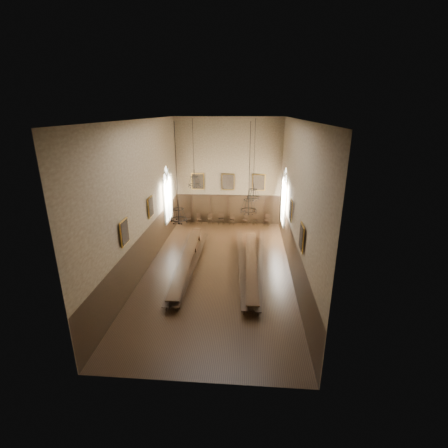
# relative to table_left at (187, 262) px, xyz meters

# --- Properties ---
(floor) EXTENTS (9.00, 18.00, 0.02)m
(floor) POSITION_rel_table_left_xyz_m (1.97, -0.06, -0.40)
(floor) COLOR black
(floor) RESTS_ON ground
(ceiling) EXTENTS (9.00, 18.00, 0.02)m
(ceiling) POSITION_rel_table_left_xyz_m (1.97, -0.06, 8.62)
(ceiling) COLOR black
(ceiling) RESTS_ON ground
(wall_back) EXTENTS (9.00, 0.02, 9.00)m
(wall_back) POSITION_rel_table_left_xyz_m (1.97, 8.95, 4.11)
(wall_back) COLOR #7F6C4E
(wall_back) RESTS_ON ground
(wall_front) EXTENTS (9.00, 0.02, 9.00)m
(wall_front) POSITION_rel_table_left_xyz_m (1.97, -9.07, 4.11)
(wall_front) COLOR #7F6C4E
(wall_front) RESTS_ON ground
(wall_left) EXTENTS (0.02, 18.00, 9.00)m
(wall_left) POSITION_rel_table_left_xyz_m (-2.54, -0.06, 4.11)
(wall_left) COLOR #7F6C4E
(wall_left) RESTS_ON ground
(wall_right) EXTENTS (0.02, 18.00, 9.00)m
(wall_right) POSITION_rel_table_left_xyz_m (6.48, -0.06, 4.11)
(wall_right) COLOR #7F6C4E
(wall_right) RESTS_ON ground
(wainscot_panelling) EXTENTS (9.00, 18.00, 2.50)m
(wainscot_panelling) POSITION_rel_table_left_xyz_m (1.97, -0.06, 0.86)
(wainscot_panelling) COLOR black
(wainscot_panelling) RESTS_ON floor
(table_left) EXTENTS (1.08, 10.02, 0.78)m
(table_left) POSITION_rel_table_left_xyz_m (0.00, 0.00, 0.00)
(table_left) COLOR black
(table_left) RESTS_ON floor
(table_right) EXTENTS (0.77, 9.46, 0.74)m
(table_right) POSITION_rel_table_left_xyz_m (4.03, -0.31, -0.02)
(table_right) COLOR black
(table_right) RESTS_ON floor
(bench_left_outer) EXTENTS (0.86, 10.09, 0.45)m
(bench_left_outer) POSITION_rel_table_left_xyz_m (-0.47, -0.06, -0.10)
(bench_left_outer) COLOR black
(bench_left_outer) RESTS_ON floor
(bench_left_inner) EXTENTS (0.47, 10.08, 0.45)m
(bench_left_inner) POSITION_rel_table_left_xyz_m (0.46, -0.02, -0.10)
(bench_left_inner) COLOR black
(bench_left_inner) RESTS_ON floor
(bench_right_inner) EXTENTS (0.91, 10.57, 0.48)m
(bench_right_inner) POSITION_rel_table_left_xyz_m (3.40, 0.14, -0.09)
(bench_right_inner) COLOR black
(bench_right_inner) RESTS_ON floor
(bench_right_outer) EXTENTS (0.86, 10.77, 0.48)m
(bench_right_outer) POSITION_rel_table_left_xyz_m (4.62, 0.20, -0.08)
(bench_right_outer) COLOR black
(bench_right_outer) RESTS_ON floor
(chair_0) EXTENTS (0.47, 0.47, 0.89)m
(chair_0) POSITION_rel_table_left_xyz_m (-1.46, 8.44, -0.12)
(chair_0) COLOR black
(chair_0) RESTS_ON floor
(chair_1) EXTENTS (0.49, 0.49, 0.90)m
(chair_1) POSITION_rel_table_left_xyz_m (-0.53, 8.53, -0.12)
(chair_1) COLOR black
(chair_1) RESTS_ON floor
(chair_2) EXTENTS (0.49, 0.49, 0.90)m
(chair_2) POSITION_rel_table_left_xyz_m (0.45, 8.55, -0.12)
(chair_2) COLOR black
(chair_2) RESTS_ON floor
(chair_3) EXTENTS (0.48, 0.48, 1.04)m
(chair_3) POSITION_rel_table_left_xyz_m (1.40, 8.49, -0.08)
(chair_3) COLOR black
(chair_3) RESTS_ON floor
(chair_4) EXTENTS (0.48, 0.48, 0.90)m
(chair_4) POSITION_rel_table_left_xyz_m (2.36, 8.41, -0.12)
(chair_4) COLOR black
(chair_4) RESTS_ON floor
(chair_5) EXTENTS (0.52, 0.52, 0.92)m
(chair_5) POSITION_rel_table_left_xyz_m (3.52, 8.54, -0.11)
(chair_5) COLOR black
(chair_5) RESTS_ON floor
(chair_6) EXTENTS (0.40, 0.40, 0.89)m
(chair_6) POSITION_rel_table_left_xyz_m (4.37, 8.55, -0.12)
(chair_6) COLOR black
(chair_6) RESTS_ON floor
(chair_7) EXTENTS (0.54, 0.54, 0.97)m
(chair_7) POSITION_rel_table_left_xyz_m (5.39, 8.51, -0.10)
(chair_7) COLOR black
(chair_7) RESTS_ON floor
(chandelier_back_left) EXTENTS (0.81, 0.81, 4.28)m
(chandelier_back_left) POSITION_rel_table_left_xyz_m (0.19, 2.35, 4.77)
(chandelier_back_left) COLOR black
(chandelier_back_left) RESTS_ON ceiling
(chandelier_back_right) EXTENTS (0.84, 0.84, 5.15)m
(chandelier_back_right) POSITION_rel_table_left_xyz_m (4.06, 2.71, 3.96)
(chandelier_back_right) COLOR black
(chandelier_back_right) RESTS_ON ceiling
(chandelier_front_left) EXTENTS (0.85, 0.85, 5.00)m
(chandelier_front_left) POSITION_rel_table_left_xyz_m (0.18, -2.60, 4.09)
(chandelier_front_left) COLOR black
(chandelier_front_left) RESTS_ON ceiling
(chandelier_front_right) EXTENTS (0.83, 0.83, 4.53)m
(chandelier_front_right) POSITION_rel_table_left_xyz_m (3.77, -2.27, 4.53)
(chandelier_front_right) COLOR black
(chandelier_front_right) RESTS_ON ceiling
(portrait_back_0) EXTENTS (1.10, 0.12, 1.40)m
(portrait_back_0) POSITION_rel_table_left_xyz_m (-0.63, 8.82, 3.31)
(portrait_back_0) COLOR gold
(portrait_back_0) RESTS_ON wall_back
(portrait_back_1) EXTENTS (1.10, 0.12, 1.40)m
(portrait_back_1) POSITION_rel_table_left_xyz_m (1.97, 8.82, 3.31)
(portrait_back_1) COLOR gold
(portrait_back_1) RESTS_ON wall_back
(portrait_back_2) EXTENTS (1.10, 0.12, 1.40)m
(portrait_back_2) POSITION_rel_table_left_xyz_m (4.57, 8.82, 3.31)
(portrait_back_2) COLOR gold
(portrait_back_2) RESTS_ON wall_back
(portrait_left_0) EXTENTS (0.12, 1.00, 1.30)m
(portrait_left_0) POSITION_rel_table_left_xyz_m (-2.41, 0.94, 3.31)
(portrait_left_0) COLOR gold
(portrait_left_0) RESTS_ON wall_left
(portrait_left_1) EXTENTS (0.12, 1.00, 1.30)m
(portrait_left_1) POSITION_rel_table_left_xyz_m (-2.41, -3.56, 3.31)
(portrait_left_1) COLOR gold
(portrait_left_1) RESTS_ON wall_left
(portrait_right_0) EXTENTS (0.12, 1.00, 1.30)m
(portrait_right_0) POSITION_rel_table_left_xyz_m (6.35, 0.94, 3.31)
(portrait_right_0) COLOR gold
(portrait_right_0) RESTS_ON wall_right
(portrait_right_1) EXTENTS (0.12, 1.00, 1.30)m
(portrait_right_1) POSITION_rel_table_left_xyz_m (6.35, -3.56, 3.31)
(portrait_right_1) COLOR gold
(portrait_right_1) RESTS_ON wall_right
(window_right) EXTENTS (0.20, 2.20, 4.60)m
(window_right) POSITION_rel_table_left_xyz_m (6.40, 5.44, 3.01)
(window_right) COLOR white
(window_right) RESTS_ON wall_right
(window_left) EXTENTS (0.20, 2.20, 4.60)m
(window_left) POSITION_rel_table_left_xyz_m (-2.46, 5.44, 3.01)
(window_left) COLOR white
(window_left) RESTS_ON wall_left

